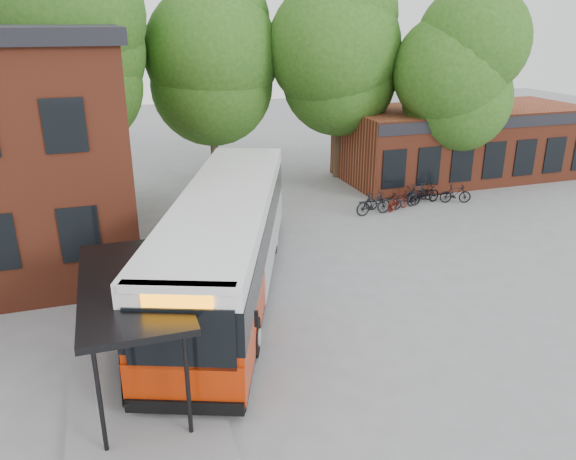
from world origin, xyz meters
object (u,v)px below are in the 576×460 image
object	(u,v)px
bicycle_2	(403,199)
bicycle_5	(417,192)
bicycle_4	(421,193)
city_bus	(227,243)
bus_shelter	(137,333)
bicycle_0	(383,201)
bicycle_6	(425,194)
bicycle_7	(455,194)
bicycle_1	(374,204)
bicycle_3	(398,200)

from	to	relation	value
bicycle_2	bicycle_5	size ratio (longest dim) A/B	1.25
bicycle_4	city_bus	bearing A→B (deg)	113.05
bus_shelter	bicycle_5	size ratio (longest dim) A/B	4.62
bicycle_0	city_bus	bearing A→B (deg)	143.01
city_bus	bicycle_2	bearing A→B (deg)	51.93
bicycle_6	bicycle_7	bearing A→B (deg)	-116.90
city_bus	bicycle_5	xyz separation A→B (m)	(11.29, 6.88, -1.28)
bicycle_4	bicycle_0	bearing A→B (deg)	98.02
bus_shelter	bicycle_7	xyz separation A→B (m)	(16.23, 10.46, -0.98)
bus_shelter	city_bus	size ratio (longest dim) A/B	0.51
bicycle_0	bicycle_1	distance (m)	0.93
bicycle_0	bicycle_2	size ratio (longest dim) A/B	0.91
city_bus	bicycle_3	distance (m)	11.39
bicycle_2	bicycle_5	world-z (taller)	bicycle_2
bus_shelter	bicycle_7	bearing A→B (deg)	32.81
bicycle_2	bicycle_3	xyz separation A→B (m)	(-0.33, -0.16, -0.01)
bicycle_1	bicycle_7	size ratio (longest dim) A/B	1.17
bicycle_1	bicycle_7	bearing A→B (deg)	-88.89
bicycle_2	bicycle_4	size ratio (longest dim) A/B	1.23
bicycle_0	bicycle_4	bearing A→B (deg)	-55.53
bicycle_0	bicycle_2	xyz separation A→B (m)	(1.01, -0.08, 0.04)
bus_shelter	bicycle_1	bearing A→B (deg)	41.23
bicycle_1	bicycle_5	size ratio (longest dim) A/B	1.21
bicycle_2	bicycle_5	bearing A→B (deg)	-70.57
city_bus	bicycle_4	size ratio (longest dim) A/B	8.80
city_bus	bicycle_6	bearing A→B (deg)	50.02
bicycle_0	bus_shelter	bearing A→B (deg)	149.59
bicycle_1	bicycle_4	xyz separation A→B (m)	(3.26, 1.20, -0.15)
bus_shelter	bicycle_1	xyz separation A→B (m)	(11.48, 10.06, -0.90)
bus_shelter	bicycle_1	distance (m)	15.29
bicycle_4	bicycle_7	distance (m)	1.70
bicycle_0	bicycle_4	world-z (taller)	bicycle_0
bicycle_7	bicycle_2	bearing A→B (deg)	107.75
bicycle_2	bicycle_0	bearing A→B (deg)	71.25
bicycle_1	bicycle_7	distance (m)	4.77
city_bus	bus_shelter	bearing A→B (deg)	-105.32
bicycle_1	bicycle_4	world-z (taller)	bicycle_1
bicycle_4	bus_shelter	bearing A→B (deg)	119.77
city_bus	bicycle_1	world-z (taller)	city_bus
bicycle_0	bicycle_3	world-z (taller)	bicycle_3
bicycle_4	bicycle_7	world-z (taller)	bicycle_7
bicycle_3	bicycle_0	bearing A→B (deg)	46.94
bicycle_7	bicycle_5	bearing A→B (deg)	80.70
city_bus	bicycle_7	distance (m)	14.35
bicycle_3	bicycle_4	bearing A→B (deg)	-86.27
bicycle_0	bicycle_4	size ratio (longest dim) A/B	1.12
bicycle_3	bicycle_5	distance (m)	1.90
bicycle_5	bicycle_7	size ratio (longest dim) A/B	0.96
bicycle_6	bus_shelter	bearing A→B (deg)	113.15
bicycle_6	bicycle_7	world-z (taller)	bicycle_6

